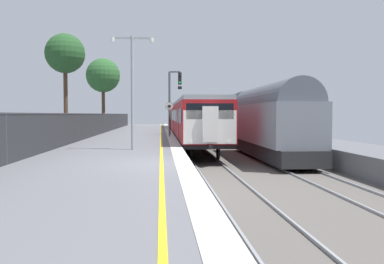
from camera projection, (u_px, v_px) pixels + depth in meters
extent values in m
cube|color=slate|center=(97.00, 179.00, 13.71)|extent=(6.40, 110.00, 1.00)
cube|color=silver|center=(184.00, 163.00, 13.91)|extent=(0.60, 110.00, 0.01)
cube|color=yellow|center=(162.00, 163.00, 13.85)|extent=(0.12, 110.00, 0.01)
cube|color=#56514C|center=(348.00, 193.00, 14.40)|extent=(11.00, 110.00, 0.20)
cube|color=gray|center=(212.00, 191.00, 14.03)|extent=(0.07, 110.00, 0.08)
cube|color=gray|center=(253.00, 190.00, 14.14)|extent=(0.07, 110.00, 0.08)
cube|color=gray|center=(325.00, 189.00, 14.33)|extent=(0.07, 110.00, 0.08)
cube|color=gray|center=(365.00, 189.00, 14.44)|extent=(0.07, 110.00, 0.08)
cube|color=maroon|center=(194.00, 120.00, 30.16)|extent=(2.80, 19.24, 2.30)
cube|color=black|center=(194.00, 137.00, 30.22)|extent=(2.64, 18.64, 0.25)
cube|color=gray|center=(194.00, 102.00, 30.11)|extent=(2.68, 19.24, 0.24)
cube|color=black|center=(175.00, 116.00, 30.04)|extent=(0.02, 17.64, 0.84)
cube|color=red|center=(178.00, 122.00, 25.27)|extent=(0.03, 1.10, 1.90)
cube|color=red|center=(173.00, 120.00, 34.85)|extent=(0.03, 1.10, 1.90)
cylinder|color=black|center=(191.00, 152.00, 23.19)|extent=(0.12, 0.84, 0.84)
cylinder|color=black|center=(218.00, 152.00, 23.31)|extent=(0.12, 0.84, 0.84)
cylinder|color=black|center=(180.00, 138.00, 37.18)|extent=(0.12, 0.84, 0.84)
cylinder|color=black|center=(197.00, 138.00, 37.29)|extent=(0.12, 0.84, 0.84)
cube|color=maroon|center=(181.00, 117.00, 49.93)|extent=(2.80, 19.24, 2.30)
cube|color=black|center=(181.00, 128.00, 49.98)|extent=(2.64, 18.64, 0.25)
cube|color=gray|center=(181.00, 107.00, 49.87)|extent=(2.68, 19.24, 0.24)
cube|color=black|center=(170.00, 115.00, 49.81)|extent=(0.02, 17.64, 0.84)
cube|color=red|center=(170.00, 119.00, 45.03)|extent=(0.03, 1.10, 1.90)
cube|color=red|center=(169.00, 118.00, 54.62)|extent=(0.03, 1.10, 1.90)
cylinder|color=black|center=(177.00, 135.00, 42.95)|extent=(0.12, 0.84, 0.84)
cylinder|color=black|center=(192.00, 135.00, 43.07)|extent=(0.12, 0.84, 0.84)
cylinder|color=black|center=(173.00, 130.00, 56.94)|extent=(0.12, 0.84, 0.84)
cylinder|color=black|center=(184.00, 130.00, 57.06)|extent=(0.12, 0.84, 0.84)
cube|color=silver|center=(210.00, 127.00, 20.63)|extent=(2.70, 0.10, 1.70)
cube|color=black|center=(210.00, 111.00, 20.59)|extent=(2.40, 0.08, 0.80)
cube|color=silver|center=(210.00, 124.00, 20.48)|extent=(0.80, 0.24, 1.80)
cylinder|color=white|center=(191.00, 142.00, 20.53)|extent=(0.18, 0.06, 0.18)
cylinder|color=white|center=(229.00, 142.00, 20.68)|extent=(0.18, 0.06, 0.18)
cylinder|color=black|center=(211.00, 147.00, 20.39)|extent=(0.20, 0.35, 0.20)
cube|color=black|center=(181.00, 105.00, 49.86)|extent=(0.60, 0.90, 0.20)
cube|color=#232326|center=(270.00, 149.00, 24.26)|extent=(2.30, 12.28, 0.79)
cube|color=slate|center=(270.00, 123.00, 24.19)|extent=(2.60, 11.48, 2.23)
cylinder|color=#515660|center=(271.00, 104.00, 24.14)|extent=(2.39, 11.08, 2.39)
cylinder|color=black|center=(277.00, 158.00, 20.08)|extent=(0.12, 0.84, 0.84)
cylinder|color=black|center=(308.00, 158.00, 20.20)|extent=(0.12, 0.84, 0.84)
cylinder|color=black|center=(243.00, 146.00, 28.33)|extent=(0.12, 0.84, 0.84)
cylinder|color=black|center=(265.00, 145.00, 28.44)|extent=(0.12, 0.84, 0.84)
cube|color=#232326|center=(232.00, 137.00, 37.28)|extent=(2.30, 12.28, 0.79)
cube|color=slate|center=(232.00, 120.00, 37.22)|extent=(2.60, 11.48, 2.23)
cylinder|color=#515660|center=(232.00, 108.00, 37.17)|extent=(2.39, 11.08, 2.39)
cylinder|color=black|center=(231.00, 141.00, 33.11)|extent=(0.12, 0.84, 0.84)
cylinder|color=black|center=(250.00, 141.00, 33.23)|extent=(0.12, 0.84, 0.84)
cylinder|color=black|center=(217.00, 136.00, 41.35)|extent=(0.12, 0.84, 0.84)
cylinder|color=black|center=(233.00, 136.00, 41.47)|extent=(0.12, 0.84, 0.84)
cube|color=#232326|center=(214.00, 131.00, 50.31)|extent=(2.30, 12.28, 0.79)
cube|color=slate|center=(214.00, 119.00, 50.24)|extent=(2.60, 11.48, 2.23)
cylinder|color=#515660|center=(214.00, 109.00, 50.19)|extent=(2.39, 11.08, 2.39)
cylinder|color=black|center=(211.00, 133.00, 46.13)|extent=(0.12, 0.84, 0.84)
cylinder|color=black|center=(225.00, 133.00, 46.25)|extent=(0.12, 0.84, 0.84)
cylinder|color=black|center=(204.00, 131.00, 54.38)|extent=(0.12, 0.84, 0.84)
cylinder|color=black|center=(215.00, 130.00, 54.49)|extent=(0.12, 0.84, 0.84)
cube|color=#232326|center=(203.00, 127.00, 63.33)|extent=(2.30, 12.28, 0.79)
cube|color=slate|center=(203.00, 118.00, 63.27)|extent=(2.60, 11.48, 2.23)
cylinder|color=#515660|center=(203.00, 110.00, 63.22)|extent=(2.39, 11.08, 2.39)
cylinder|color=black|center=(200.00, 129.00, 59.16)|extent=(0.12, 0.84, 0.84)
cylinder|color=black|center=(211.00, 129.00, 59.28)|extent=(0.12, 0.84, 0.84)
cylinder|color=black|center=(196.00, 127.00, 67.40)|extent=(0.12, 0.84, 0.84)
cylinder|color=black|center=(205.00, 127.00, 67.52)|extent=(0.12, 0.84, 0.84)
cylinder|color=#47474C|center=(170.00, 103.00, 33.75)|extent=(0.18, 0.18, 5.15)
cube|color=#47474C|center=(175.00, 72.00, 33.67)|extent=(0.90, 0.12, 0.12)
cube|color=black|center=(180.00, 79.00, 33.73)|extent=(0.28, 0.20, 1.00)
cylinder|color=black|center=(180.00, 75.00, 33.59)|extent=(0.16, 0.04, 0.16)
cylinder|color=black|center=(180.00, 79.00, 33.61)|extent=(0.16, 0.04, 0.16)
cylinder|color=#19D83F|center=(180.00, 82.00, 33.62)|extent=(0.16, 0.04, 0.16)
cube|color=black|center=(180.00, 88.00, 33.76)|extent=(0.32, 0.16, 0.24)
cylinder|color=#59595B|center=(169.00, 122.00, 30.32)|extent=(0.08, 0.08, 2.20)
cylinder|color=black|center=(169.00, 106.00, 30.26)|extent=(0.59, 0.02, 0.59)
cylinder|color=silver|center=(169.00, 106.00, 30.25)|extent=(0.56, 0.02, 0.56)
cube|color=black|center=(169.00, 106.00, 30.24)|extent=(0.24, 0.01, 0.18)
cylinder|color=#93999E|center=(132.00, 93.00, 19.13)|extent=(0.14, 0.14, 5.32)
cube|color=#93999E|center=(142.00, 38.00, 19.05)|extent=(0.90, 0.08, 0.08)
cylinder|color=silver|center=(152.00, 40.00, 19.09)|extent=(0.20, 0.20, 0.18)
cube|color=#93999E|center=(122.00, 38.00, 18.98)|extent=(0.90, 0.08, 0.08)
cylinder|color=silver|center=(113.00, 39.00, 18.95)|extent=(0.20, 0.20, 0.18)
cube|color=#282B2D|center=(6.00, 139.00, 13.43)|extent=(0.03, 99.00, 1.70)
cube|color=#38383D|center=(5.00, 113.00, 13.39)|extent=(0.06, 99.00, 0.06)
cylinder|color=#38383D|center=(6.00, 139.00, 13.43)|extent=(0.07, 0.07, 1.70)
cylinder|color=#38383D|center=(78.00, 128.00, 25.07)|extent=(0.07, 0.07, 1.70)
cylinder|color=#38383D|center=(104.00, 123.00, 36.72)|extent=(0.07, 0.07, 1.70)
cylinder|color=#38383D|center=(118.00, 121.00, 48.36)|extent=(0.07, 0.07, 1.70)
cylinder|color=#38383D|center=(126.00, 120.00, 60.00)|extent=(0.07, 0.07, 1.70)
cylinder|color=#473323|center=(103.00, 107.00, 46.72)|extent=(0.38, 0.38, 5.03)
sphere|color=#285628|center=(103.00, 75.00, 46.56)|extent=(3.85, 3.85, 3.85)
sphere|color=#285628|center=(101.00, 79.00, 46.42)|extent=(2.14, 2.14, 2.14)
cylinder|color=#473323|center=(66.00, 99.00, 33.82)|extent=(0.34, 0.34, 5.78)
sphere|color=#234C23|center=(65.00, 53.00, 33.66)|extent=(3.25, 3.25, 3.25)
sphere|color=#234C23|center=(66.00, 58.00, 33.43)|extent=(2.05, 2.05, 2.05)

